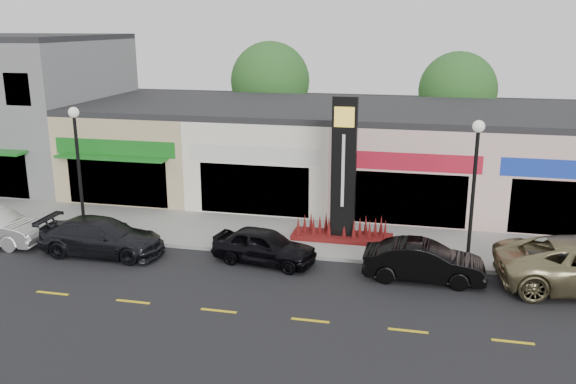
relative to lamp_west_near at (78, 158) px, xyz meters
name	(u,v)px	position (x,y,z in m)	size (l,w,h in m)	color
ground	(245,275)	(8.00, -2.50, -3.48)	(120.00, 120.00, 0.00)	black
sidewalk	(274,234)	(8.00, 1.85, -3.40)	(52.00, 4.30, 0.15)	gray
curb	(260,253)	(8.00, -0.40, -3.40)	(52.00, 0.20, 0.15)	gray
building_grey_2story	(7,107)	(-10.00, 8.98, 0.67)	(12.00, 10.95, 8.30)	slate
shop_beige	(158,143)	(-0.50, 8.96, -1.08)	(7.00, 10.85, 4.80)	tan
shop_cream	(279,149)	(6.50, 8.97, -1.08)	(7.00, 10.01, 4.80)	white
shop_pink_w	(410,154)	(13.50, 8.97, -1.08)	(7.00, 10.01, 4.80)	beige
shop_pink_e	(555,161)	(20.50, 8.97, -1.08)	(7.00, 10.01, 4.80)	beige
tree_rear_west	(270,81)	(4.00, 17.00, 1.74)	(5.20, 5.20, 7.83)	#382619
tree_rear_mid	(458,91)	(16.00, 17.00, 1.41)	(4.80, 4.80, 7.29)	#382619
lamp_west_near	(78,158)	(0.00, 0.00, 0.00)	(0.44, 0.44, 5.47)	black
lamp_east_near	(474,179)	(16.00, 0.00, 0.00)	(0.44, 0.44, 5.47)	black
pylon_sign	(343,190)	(11.00, 1.70, -1.20)	(4.20, 1.30, 6.00)	#510F0D
car_dark_sedan	(102,237)	(1.84, -1.75, -2.75)	(5.02, 2.04, 1.46)	black
car_black_sedan	(264,246)	(8.39, -1.22, -2.79)	(4.04, 1.62, 1.38)	black
car_black_conv	(424,262)	(14.38, -1.54, -2.77)	(4.29, 1.49, 1.41)	black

